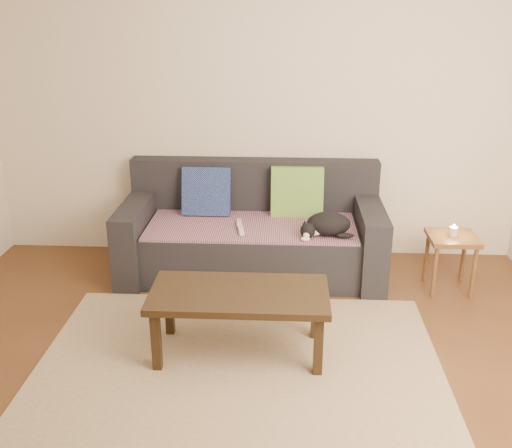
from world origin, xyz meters
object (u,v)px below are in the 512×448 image
at_px(wii_remote_b, 241,231).
at_px(side_table, 452,245).
at_px(cat, 327,225).
at_px(wii_remote_a, 239,224).
at_px(sofa, 252,235).
at_px(coffee_table, 239,299).

bearing_deg(wii_remote_b, side_table, -100.56).
relative_size(cat, wii_remote_a, 2.76).
relative_size(sofa, wii_remote_b, 14.00).
height_order(sofa, wii_remote_a, sofa).
distance_m(wii_remote_a, side_table, 1.65).
distance_m(side_table, coffee_table, 1.84).
relative_size(wii_remote_a, side_table, 0.33).
xyz_separation_m(wii_remote_a, coffee_table, (0.09, -1.16, -0.07)).
bearing_deg(wii_remote_b, coffee_table, 173.61).
bearing_deg(side_table, coffee_table, -147.27).
height_order(sofa, wii_remote_b, sofa).
xyz_separation_m(cat, side_table, (0.96, 0.01, -0.15)).
height_order(sofa, cat, sofa).
height_order(wii_remote_b, coffee_table, wii_remote_b).
height_order(wii_remote_a, wii_remote_b, same).
distance_m(cat, wii_remote_b, 0.66).
bearing_deg(coffee_table, wii_remote_a, 94.55).
distance_m(cat, wii_remote_a, 0.71).
height_order(side_table, coffee_table, side_table).
bearing_deg(wii_remote_a, coffee_table, 178.22).
bearing_deg(cat, wii_remote_b, -174.58).
xyz_separation_m(wii_remote_a, wii_remote_b, (0.03, -0.15, 0.00)).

